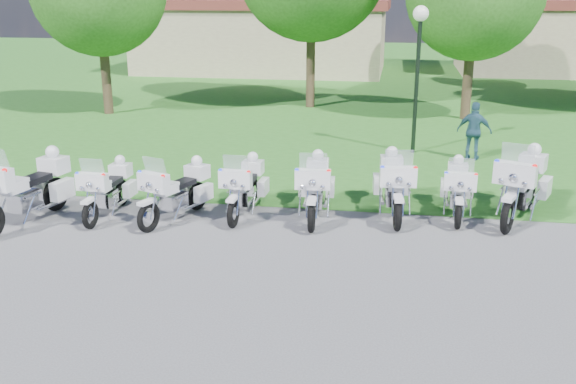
% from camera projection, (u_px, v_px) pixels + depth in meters
% --- Properties ---
extents(ground, '(100.00, 100.00, 0.00)m').
position_uv_depth(ground, '(275.00, 263.00, 11.38)').
color(ground, '#505055').
rests_on(ground, ground).
extents(grass_lawn, '(100.00, 48.00, 0.01)m').
position_uv_depth(grass_lawn, '(363.00, 75.00, 36.76)').
color(grass_lawn, '#2C6B21').
rests_on(grass_lawn, ground).
extents(motorcycle_0, '(1.18, 2.61, 1.77)m').
position_uv_depth(motorcycle_0, '(28.00, 188.00, 13.20)').
color(motorcycle_0, black).
rests_on(motorcycle_0, ground).
extents(motorcycle_1, '(0.70, 2.09, 1.41)m').
position_uv_depth(motorcycle_1, '(108.00, 188.00, 13.68)').
color(motorcycle_1, black).
rests_on(motorcycle_1, ground).
extents(motorcycle_2, '(1.20, 2.12, 1.49)m').
position_uv_depth(motorcycle_2, '(177.00, 190.00, 13.42)').
color(motorcycle_2, black).
rests_on(motorcycle_2, ground).
extents(motorcycle_3, '(0.75, 2.19, 1.47)m').
position_uv_depth(motorcycle_3, '(245.00, 186.00, 13.74)').
color(motorcycle_3, black).
rests_on(motorcycle_3, ground).
extents(motorcycle_4, '(0.83, 2.34, 1.57)m').
position_uv_depth(motorcycle_4, '(315.00, 186.00, 13.56)').
color(motorcycle_4, black).
rests_on(motorcycle_4, ground).
extents(motorcycle_5, '(0.93, 2.40, 1.61)m').
position_uv_depth(motorcycle_5, '(394.00, 184.00, 13.67)').
color(motorcycle_5, black).
rests_on(motorcycle_5, ground).
extents(motorcycle_6, '(0.74, 2.13, 1.43)m').
position_uv_depth(motorcycle_6, '(458.00, 188.00, 13.65)').
color(motorcycle_6, black).
rests_on(motorcycle_6, ground).
extents(motorcycle_7, '(1.50, 2.51, 1.78)m').
position_uv_depth(motorcycle_7, '(523.00, 184.00, 13.42)').
color(motorcycle_7, black).
rests_on(motorcycle_7, ground).
extents(lamp_post, '(0.44, 0.44, 4.22)m').
position_uv_depth(lamp_post, '(419.00, 43.00, 18.13)').
color(lamp_post, black).
rests_on(lamp_post, ground).
extents(building_west, '(14.56, 8.32, 4.10)m').
position_uv_depth(building_west, '(264.00, 35.00, 38.04)').
color(building_west, tan).
rests_on(building_west, ground).
extents(building_east, '(11.44, 7.28, 4.10)m').
position_uv_depth(building_east, '(558.00, 36.00, 37.18)').
color(building_east, tan).
rests_on(building_east, ground).
extents(bystander_c, '(1.04, 0.65, 1.65)m').
position_uv_depth(bystander_c, '(474.00, 131.00, 18.06)').
color(bystander_c, '#2D566D').
rests_on(bystander_c, ground).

